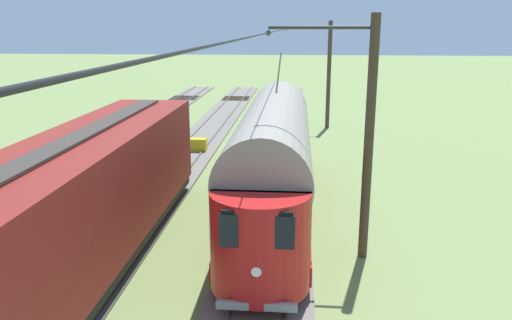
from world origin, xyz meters
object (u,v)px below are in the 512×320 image
object	(u,v)px
track_end_bumper	(191,145)
catenary_pole_foreground	(328,73)
coach_adjacent	(91,194)
catenary_pole_mid_near	(366,136)
vintage_streetcar	(273,155)
switch_stand	(303,144)

from	to	relation	value
track_end_bumper	catenary_pole_foreground	bearing A→B (deg)	-135.60
coach_adjacent	catenary_pole_mid_near	xyz separation A→B (m)	(-7.99, -1.03, 1.66)
vintage_streetcar	switch_stand	world-z (taller)	vintage_streetcar
vintage_streetcar	coach_adjacent	bearing A→B (deg)	43.02
coach_adjacent	catenary_pole_mid_near	world-z (taller)	catenary_pole_mid_near
vintage_streetcar	switch_stand	distance (m)	8.88
vintage_streetcar	catenary_pole_mid_near	bearing A→B (deg)	127.56
catenary_pole_mid_near	vintage_streetcar	bearing A→B (deg)	-52.44
vintage_streetcar	catenary_pole_foreground	distance (m)	17.15
catenary_pole_foreground	track_end_bumper	distance (m)	11.68
vintage_streetcar	switch_stand	bearing A→B (deg)	-97.81
catenary_pole_mid_near	catenary_pole_foreground	bearing A→B (deg)	-90.00
coach_adjacent	vintage_streetcar	bearing A→B (deg)	-136.98
coach_adjacent	catenary_pole_foreground	size ratio (longest dim) A/B	1.94
coach_adjacent	switch_stand	xyz separation A→B (m)	(-6.30, -13.43, -1.46)
vintage_streetcar	coach_adjacent	distance (m)	6.99
vintage_streetcar	track_end_bumper	distance (m)	10.53
catenary_pole_foreground	switch_stand	distance (m)	8.91
catenary_pole_foreground	catenary_pole_mid_near	world-z (taller)	same
coach_adjacent	track_end_bumper	distance (m)	13.90
catenary_pole_mid_near	switch_stand	size ratio (longest dim) A/B	5.90
switch_stand	track_end_bumper	size ratio (longest dim) A/B	0.69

